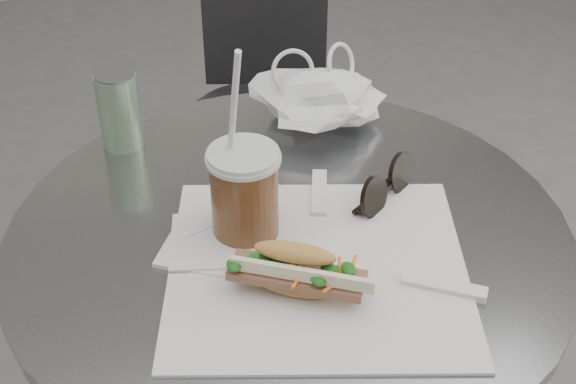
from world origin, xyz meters
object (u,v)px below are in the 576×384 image
object	(u,v)px
iced_coffee	(244,193)
drink_can	(119,110)
chair_far	(267,157)
cafe_table	(289,367)
sunglasses	(386,187)
banh_mi	(296,271)

from	to	relation	value
iced_coffee	drink_can	bearing A→B (deg)	114.83
iced_coffee	drink_can	xyz separation A→B (m)	(-0.13, 0.27, -0.01)
chair_far	drink_can	world-z (taller)	drink_can
cafe_table	drink_can	size ratio (longest dim) A/B	6.22
cafe_table	chair_far	size ratio (longest dim) A/B	1.07
iced_coffee	sunglasses	xyz separation A→B (m)	(0.21, 0.02, -0.04)
cafe_table	banh_mi	bearing A→B (deg)	-103.15
banh_mi	iced_coffee	distance (m)	0.14
sunglasses	cafe_table	bearing A→B (deg)	152.98
banh_mi	sunglasses	xyz separation A→B (m)	(0.18, 0.14, -0.01)
chair_far	iced_coffee	world-z (taller)	iced_coffee
banh_mi	chair_far	bearing A→B (deg)	108.28
chair_far	sunglasses	xyz separation A→B (m)	(-0.04, -0.76, 0.44)
cafe_table	sunglasses	world-z (taller)	sunglasses
banh_mi	sunglasses	world-z (taller)	banh_mi
iced_coffee	drink_can	distance (m)	0.30
chair_far	banh_mi	world-z (taller)	banh_mi
cafe_table	drink_can	world-z (taller)	drink_can
banh_mi	drink_can	xyz separation A→B (m)	(-0.15, 0.40, 0.03)
cafe_table	chair_far	distance (m)	0.82
banh_mi	sunglasses	size ratio (longest dim) A/B	1.75
chair_far	banh_mi	bearing A→B (deg)	92.20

